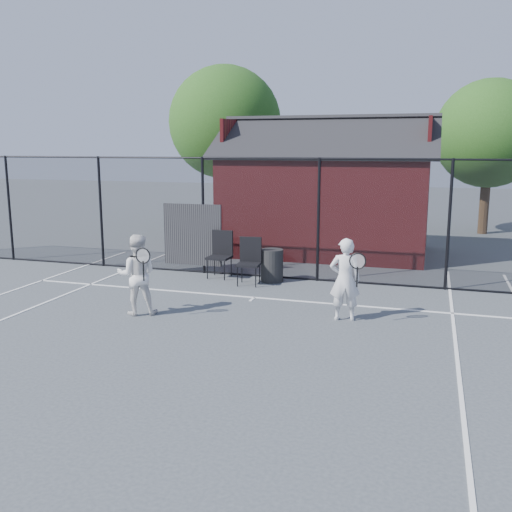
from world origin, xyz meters
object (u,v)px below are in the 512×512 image
(waste_bin, at_px, (272,265))
(player_back, at_px, (137,275))
(player_front, at_px, (345,279))
(chair_left, at_px, (219,255))
(clubhouse, at_px, (327,201))
(chair_right, at_px, (249,262))

(waste_bin, bearing_deg, player_back, -117.43)
(player_front, bearing_deg, player_back, -168.60)
(player_back, xyz_separation_m, chair_left, (0.41, 3.43, -0.22))
(clubhouse, distance_m, player_front, 7.27)
(clubhouse, bearing_deg, chair_left, -113.58)
(player_back, relative_size, waste_bin, 1.99)
(chair_left, bearing_deg, player_front, -35.03)
(chair_left, xyz_separation_m, waste_bin, (1.37, 0.00, -0.17))
(chair_left, distance_m, chair_right, 1.06)
(chair_right, bearing_deg, player_back, -119.60)
(player_front, bearing_deg, waste_bin, 129.30)
(chair_right, xyz_separation_m, waste_bin, (0.44, 0.50, -0.15))
(player_front, distance_m, chair_left, 4.42)
(clubhouse, height_order, player_back, clubhouse)
(player_back, height_order, waste_bin, player_back)
(player_front, xyz_separation_m, chair_right, (-2.60, 2.14, -0.24))
(chair_left, relative_size, waste_bin, 1.44)
(clubhouse, distance_m, chair_right, 5.11)
(player_front, relative_size, waste_bin, 1.98)
(player_back, xyz_separation_m, chair_right, (1.35, 2.93, -0.25))
(chair_left, bearing_deg, chair_right, -26.39)
(player_back, bearing_deg, chair_right, 65.37)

